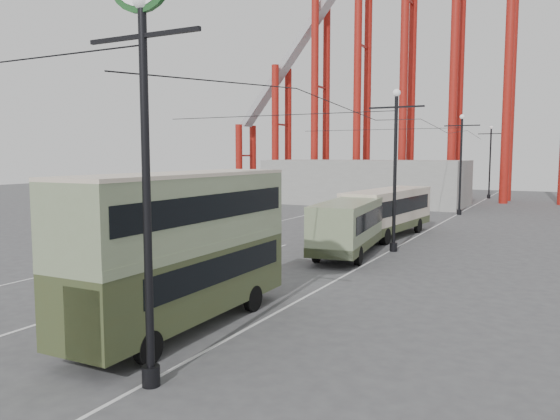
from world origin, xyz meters
The scene contains 12 objects.
ground centered at (0.00, 0.00, 0.00)m, with size 160.00×160.00×0.00m, color #444446.
road_markings centered at (-0.86, 19.70, 0.01)m, with size 12.52×120.00×0.01m.
lamp_post_near centered at (5.60, -3.00, 7.86)m, with size 3.20×0.44×10.80m.
lamp_post_mid centered at (5.60, 18.00, 4.68)m, with size 3.20×0.44×9.32m.
lamp_post_far centered at (5.60, 40.00, 4.68)m, with size 3.20×0.44×9.32m.
lamp_post_distant centered at (5.60, 62.00, 4.68)m, with size 3.20×0.44×9.32m.
roller_coaster centered at (-2.49, 56.89, 22.92)m, with size 52.95×5.00×55.48m.
fairground_shed centered at (-6.00, 47.00, 2.50)m, with size 22.00×10.00×5.00m, color gray.
double_decker_bus centered at (3.53, 1.00, 2.82)m, with size 2.51×9.42×5.04m.
single_decker_green centered at (3.61, 16.69, 1.72)m, with size 3.79×11.03×3.06m.
single_decker_cream centered at (3.61, 23.52, 1.83)m, with size 3.50×10.60×3.24m.
pedestrian centered at (0.79, 9.13, 0.99)m, with size 0.72×0.47×1.98m, color #212227.
Camera 1 is at (14.30, -12.85, 5.60)m, focal length 35.00 mm.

